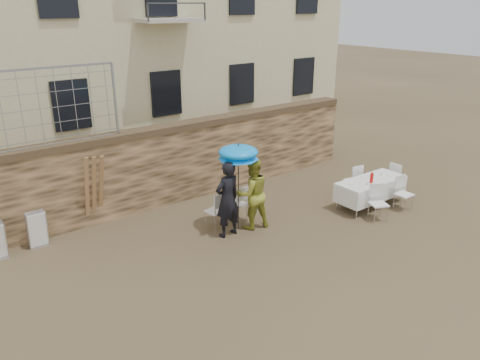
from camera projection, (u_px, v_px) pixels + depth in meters
ground at (288, 276)px, 9.80m from camera, size 80.00×80.00×0.00m
stone_wall at (169, 165)px, 13.14m from camera, size 13.00×0.50×2.20m
chain_link_fence at (49, 108)px, 10.75m from camera, size 3.20×0.06×1.80m
man_suit at (227, 199)px, 11.20m from camera, size 0.74×0.52×1.92m
woman_dress at (252, 193)px, 11.63m from camera, size 1.02×0.87×1.85m
umbrella at (238, 155)px, 11.13m from camera, size 0.99×0.99×2.09m
couple_chair_left at (215, 210)px, 11.78m from camera, size 0.57×0.57×0.96m
couple_chair_right at (237, 203)px, 12.17m from camera, size 0.53×0.53×0.96m
banquet_table at (371, 181)px, 12.98m from camera, size 2.10×0.85×0.78m
soda_bottle at (372, 178)px, 12.69m from camera, size 0.09×0.09×0.26m
table_chair_front_left at (379, 203)px, 12.17m from camera, size 0.63×0.63×0.96m
table_chair_front_right at (404, 193)px, 12.79m from camera, size 0.49×0.49×0.96m
table_chair_back at (353, 180)px, 13.78m from camera, size 0.56×0.56×0.96m
table_chair_side at (398, 178)px, 13.93m from camera, size 0.48×0.48×0.96m
chair_stack_right at (36, 228)px, 10.89m from camera, size 0.46×0.32×0.92m
wood_planks at (99, 190)px, 11.64m from camera, size 0.70×0.20×2.00m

